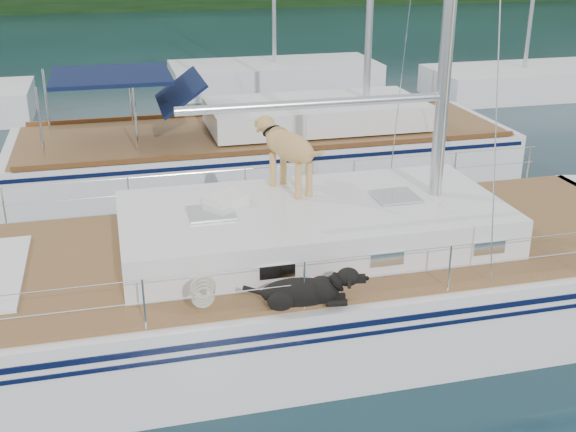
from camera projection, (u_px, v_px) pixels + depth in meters
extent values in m
plane|color=black|center=(258.00, 328.00, 10.30)|extent=(120.00, 120.00, 0.00)
cube|color=#595147|center=(124.00, 0.00, 51.69)|extent=(92.00, 1.00, 1.20)
cube|color=white|center=(257.00, 297.00, 10.12)|extent=(12.00, 3.80, 1.40)
cube|color=olive|center=(256.00, 250.00, 9.85)|extent=(11.52, 3.50, 0.06)
cube|color=white|center=(313.00, 224.00, 9.92)|extent=(5.20, 2.50, 0.55)
cylinder|color=silver|center=(314.00, 104.00, 9.30)|extent=(3.60, 0.12, 0.12)
cylinder|color=silver|center=(287.00, 264.00, 8.06)|extent=(10.56, 0.01, 0.01)
cylinder|color=silver|center=(232.00, 170.00, 11.20)|extent=(10.56, 0.01, 0.01)
cube|color=#1D4BB7|center=(157.00, 225.00, 10.52)|extent=(0.65, 0.47, 0.05)
cube|color=white|center=(226.00, 200.00, 9.82)|extent=(0.64, 0.61, 0.13)
torus|color=beige|center=(203.00, 288.00, 7.96)|extent=(0.38, 0.15, 0.38)
cube|color=white|center=(264.00, 160.00, 16.31)|extent=(11.00, 3.50, 1.30)
cube|color=olive|center=(263.00, 132.00, 16.07)|extent=(10.56, 3.29, 0.06)
cube|color=white|center=(315.00, 113.00, 16.22)|extent=(4.80, 2.30, 0.55)
cube|color=#0E183A|center=(111.00, 76.00, 14.83)|extent=(2.40, 2.30, 0.08)
cube|color=white|center=(274.00, 78.00, 25.48)|extent=(7.20, 3.00, 1.10)
cube|color=white|center=(523.00, 84.00, 24.59)|extent=(6.40, 3.00, 1.10)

